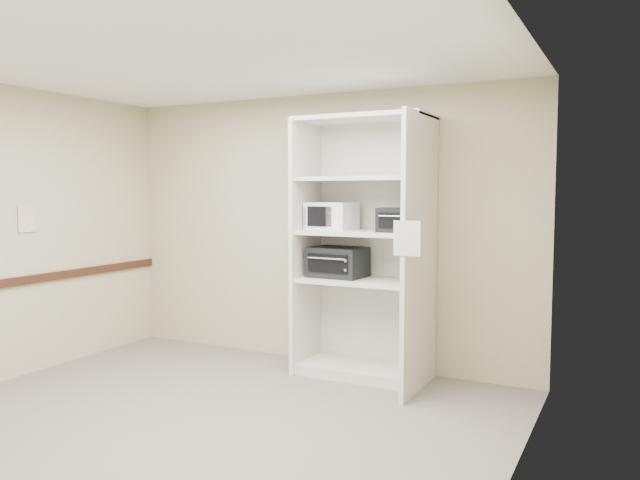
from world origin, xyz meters
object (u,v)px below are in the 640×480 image
at_px(toaster_oven_upper, 400,220).
at_px(microwave, 332,216).
at_px(toaster_oven_lower, 338,262).
at_px(shelving_unit, 368,256).

bearing_deg(toaster_oven_upper, microwave, 170.29).
height_order(toaster_oven_upper, toaster_oven_lower, toaster_oven_upper).
xyz_separation_m(shelving_unit, toaster_oven_upper, (0.33, -0.05, 0.35)).
relative_size(microwave, toaster_oven_upper, 1.15).
relative_size(shelving_unit, toaster_oven_lower, 4.73).
bearing_deg(microwave, toaster_oven_upper, 0.28).
height_order(shelving_unit, microwave, shelving_unit).
bearing_deg(toaster_oven_lower, microwave, 178.65).
distance_m(microwave, toaster_oven_upper, 0.71).
relative_size(toaster_oven_upper, toaster_oven_lower, 0.74).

